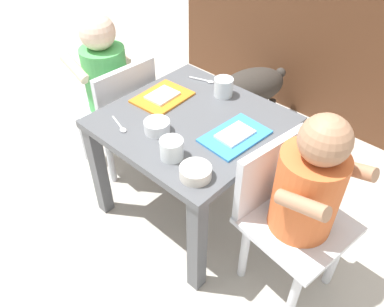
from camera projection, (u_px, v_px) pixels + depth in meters
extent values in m
plane|color=#B2ADA3|center=(192.00, 206.00, 1.55)|extent=(7.00, 7.00, 0.00)
cube|color=#56331E|center=(342.00, 18.00, 1.83)|extent=(1.67, 0.35, 0.93)
cube|color=#515459|center=(192.00, 122.00, 1.28)|extent=(0.54, 0.54, 0.03)
cube|color=#515459|center=(99.00, 171.00, 1.42)|extent=(0.04, 0.04, 0.40)
cube|color=#515459|center=(197.00, 246.00, 1.17)|extent=(0.04, 0.04, 0.40)
cube|color=#515459|center=(189.00, 116.00, 1.68)|extent=(0.04, 0.04, 0.40)
cube|color=#515459|center=(284.00, 168.00, 1.43)|extent=(0.04, 0.04, 0.40)
cube|color=silver|center=(111.00, 108.00, 1.59)|extent=(0.29, 0.29, 0.02)
cube|color=silver|center=(127.00, 95.00, 1.45)|extent=(0.04, 0.27, 0.22)
cylinder|color=#4CB259|center=(106.00, 79.00, 1.51)|extent=(0.17, 0.17, 0.25)
sphere|color=beige|center=(97.00, 32.00, 1.39)|extent=(0.13, 0.13, 0.13)
cylinder|color=silver|center=(120.00, 116.00, 1.79)|extent=(0.03, 0.03, 0.27)
cylinder|color=silver|center=(83.00, 135.00, 1.69)|extent=(0.03, 0.03, 0.27)
cylinder|color=silver|center=(148.00, 135.00, 1.69)|extent=(0.03, 0.03, 0.27)
cylinder|color=silver|center=(110.00, 156.00, 1.58)|extent=(0.03, 0.03, 0.27)
cylinder|color=beige|center=(116.00, 52.00, 1.54)|extent=(0.15, 0.05, 0.09)
cylinder|color=beige|center=(75.00, 68.00, 1.44)|extent=(0.15, 0.05, 0.09)
cube|color=silver|center=(297.00, 225.00, 1.13)|extent=(0.31, 0.31, 0.02)
cube|color=silver|center=(270.00, 172.00, 1.13)|extent=(0.06, 0.27, 0.22)
cylinder|color=#D86633|center=(306.00, 192.00, 1.04)|extent=(0.18, 0.18, 0.26)
sphere|color=#A87A5B|center=(325.00, 140.00, 0.92)|extent=(0.13, 0.13, 0.13)
cylinder|color=silver|center=(294.00, 295.00, 1.12)|extent=(0.03, 0.03, 0.27)
cylinder|color=silver|center=(335.00, 257.00, 1.22)|extent=(0.03, 0.03, 0.27)
cylinder|color=silver|center=(245.00, 250.00, 1.24)|extent=(0.03, 0.03, 0.27)
cylinder|color=silver|center=(286.00, 219.00, 1.33)|extent=(0.03, 0.03, 0.27)
cylinder|color=#A87A5B|center=(302.00, 205.00, 0.93)|extent=(0.15, 0.06, 0.09)
cylinder|color=#A87A5B|center=(350.00, 169.00, 1.02)|extent=(0.15, 0.06, 0.09)
ellipsoid|color=#332D28|center=(251.00, 87.00, 1.89)|extent=(0.30, 0.40, 0.17)
sphere|color=#332D28|center=(216.00, 89.00, 1.79)|extent=(0.12, 0.12, 0.12)
sphere|color=black|center=(208.00, 91.00, 1.78)|extent=(0.05, 0.05, 0.05)
torus|color=green|center=(222.00, 89.00, 1.81)|extent=(0.10, 0.06, 0.10)
sphere|color=#332D28|center=(281.00, 73.00, 1.92)|extent=(0.05, 0.05, 0.05)
cylinder|color=#332D28|center=(227.00, 108.00, 1.98)|extent=(0.04, 0.04, 0.11)
cylinder|color=#332D28|center=(238.00, 120.00, 1.90)|extent=(0.04, 0.04, 0.11)
cylinder|color=#332D28|center=(259.00, 99.00, 2.05)|extent=(0.04, 0.04, 0.11)
cylinder|color=#332D28|center=(271.00, 110.00, 1.97)|extent=(0.04, 0.04, 0.11)
cube|color=orange|center=(162.00, 97.00, 1.37)|extent=(0.16, 0.20, 0.01)
cube|color=white|center=(162.00, 95.00, 1.36)|extent=(0.09, 0.11, 0.01)
cube|color=#388CD8|center=(235.00, 136.00, 1.20)|extent=(0.15, 0.22, 0.01)
cube|color=white|center=(235.00, 134.00, 1.20)|extent=(0.08, 0.12, 0.01)
cylinder|color=white|center=(224.00, 87.00, 1.37)|extent=(0.07, 0.07, 0.07)
cylinder|color=silver|center=(223.00, 90.00, 1.38)|extent=(0.06, 0.06, 0.04)
cylinder|color=white|center=(172.00, 149.00, 1.11)|extent=(0.07, 0.07, 0.06)
cylinder|color=silver|center=(172.00, 153.00, 1.12)|extent=(0.06, 0.06, 0.03)
cylinder|color=white|center=(157.00, 126.00, 1.21)|extent=(0.08, 0.08, 0.04)
cylinder|color=#4C8C33|center=(157.00, 122.00, 1.20)|extent=(0.07, 0.07, 0.01)
cylinder|color=silver|center=(196.00, 172.00, 1.06)|extent=(0.09, 0.09, 0.03)
cylinder|color=gold|center=(196.00, 168.00, 1.05)|extent=(0.07, 0.07, 0.01)
cylinder|color=silver|center=(199.00, 79.00, 1.47)|extent=(0.07, 0.03, 0.01)
ellipsoid|color=silver|center=(210.00, 82.00, 1.45)|extent=(0.03, 0.03, 0.01)
cylinder|color=silver|center=(117.00, 122.00, 1.26)|extent=(0.07, 0.03, 0.01)
ellipsoid|color=silver|center=(123.00, 130.00, 1.23)|extent=(0.03, 0.03, 0.01)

